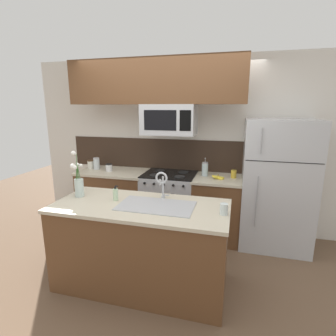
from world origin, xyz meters
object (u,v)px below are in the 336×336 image
(stove_range, at_px, (169,203))
(refrigerator, at_px, (277,185))
(coffee_tin, at_px, (234,174))
(flower_vase, at_px, (78,183))
(spare_glass, at_px, (224,209))
(storage_jar_short, at_px, (109,168))
(dish_soap_bottle, at_px, (116,194))
(storage_jar_medium, at_px, (97,164))
(storage_jar_tall, at_px, (91,164))
(banana_bunch, at_px, (218,177))
(microwave, at_px, (169,120))
(sink_faucet, at_px, (162,181))
(french_press, at_px, (205,169))

(stove_range, relative_size, refrigerator, 0.54)
(coffee_tin, bearing_deg, flower_vase, -143.18)
(stove_range, xyz_separation_m, spare_glass, (0.85, -1.29, 0.50))
(stove_range, xyz_separation_m, refrigerator, (1.48, 0.02, 0.40))
(storage_jar_short, xyz_separation_m, dish_soap_bottle, (0.68, -1.16, 0.01))
(stove_range, bearing_deg, storage_jar_short, -177.62)
(storage_jar_medium, xyz_separation_m, spare_glass, (2.06, -1.32, -0.04))
(storage_jar_tall, relative_size, dish_soap_bottle, 0.84)
(banana_bunch, relative_size, spare_glass, 1.83)
(refrigerator, distance_m, flower_vase, 2.53)
(refrigerator, bearing_deg, storage_jar_medium, 179.78)
(spare_glass, bearing_deg, banana_bunch, 96.73)
(dish_soap_bottle, bearing_deg, microwave, 76.77)
(refrigerator, xyz_separation_m, sink_faucet, (-1.29, -1.06, 0.24))
(banana_bunch, height_order, flower_vase, flower_vase)
(french_press, bearing_deg, storage_jar_tall, -179.35)
(refrigerator, relative_size, storage_jar_short, 15.08)
(storage_jar_medium, height_order, spare_glass, storage_jar_medium)
(french_press, bearing_deg, storage_jar_short, -176.10)
(microwave, bearing_deg, storage_jar_medium, 177.57)
(refrigerator, xyz_separation_m, storage_jar_tall, (-2.80, 0.02, 0.11))
(french_press, bearing_deg, banana_bunch, -31.62)
(stove_range, xyz_separation_m, storage_jar_medium, (-1.21, 0.03, 0.54))
(coffee_tin, distance_m, sink_faucet, 1.32)
(spare_glass, bearing_deg, microwave, 123.94)
(refrigerator, distance_m, storage_jar_short, 2.44)
(refrigerator, xyz_separation_m, flower_vase, (-2.21, -1.20, 0.19))
(storage_jar_tall, height_order, spare_glass, storage_jar_tall)
(microwave, xyz_separation_m, storage_jar_medium, (-1.21, 0.05, -0.70))
(microwave, height_order, flower_vase, microwave)
(coffee_tin, bearing_deg, storage_jar_medium, -179.46)
(stove_range, distance_m, microwave, 1.24)
(spare_glass, bearing_deg, storage_jar_tall, 148.58)
(sink_faucet, xyz_separation_m, flower_vase, (-0.92, -0.15, -0.05))
(stove_range, relative_size, dish_soap_bottle, 5.64)
(microwave, bearing_deg, coffee_tin, 4.44)
(storage_jar_medium, height_order, coffee_tin, storage_jar_medium)
(microwave, relative_size, storage_jar_medium, 4.03)
(banana_bunch, xyz_separation_m, dish_soap_bottle, (-0.99, -1.14, 0.05))
(microwave, height_order, french_press, microwave)
(stove_range, bearing_deg, coffee_tin, 3.14)
(french_press, bearing_deg, stove_range, -173.28)
(dish_soap_bottle, xyz_separation_m, flower_vase, (-0.45, 0.02, 0.08))
(storage_jar_tall, height_order, coffee_tin, storage_jar_tall)
(flower_vase, bearing_deg, refrigerator, 28.53)
(french_press, distance_m, dish_soap_bottle, 1.49)
(sink_faucet, bearing_deg, storage_jar_tall, 144.43)
(coffee_tin, bearing_deg, dish_soap_bottle, -133.56)
(flower_vase, bearing_deg, storage_jar_short, 100.98)
(dish_soap_bottle, bearing_deg, banana_bunch, 49.19)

